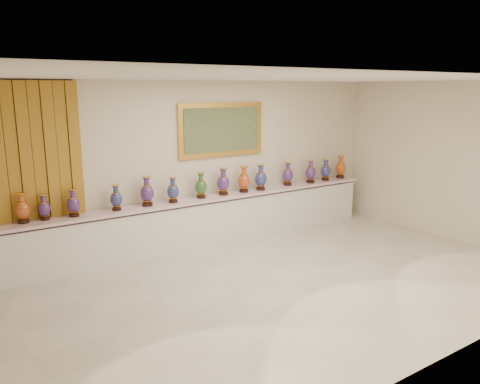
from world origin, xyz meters
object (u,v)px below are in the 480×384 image
at_px(counter, 209,221).
at_px(vase_2, 73,204).
at_px(vase_0, 22,210).
at_px(vase_1, 44,208).

distance_m(counter, vase_2, 2.53).
bearing_deg(vase_2, vase_0, 177.02).
distance_m(counter, vase_0, 3.24).
bearing_deg(counter, vase_1, 179.61).
bearing_deg(vase_2, counter, 0.67).
distance_m(vase_1, vase_2, 0.43).
bearing_deg(vase_1, vase_2, -6.53).
bearing_deg(vase_1, vase_0, -178.01).
relative_size(vase_1, vase_2, 0.91).
xyz_separation_m(vase_0, vase_1, (0.30, 0.01, -0.03)).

